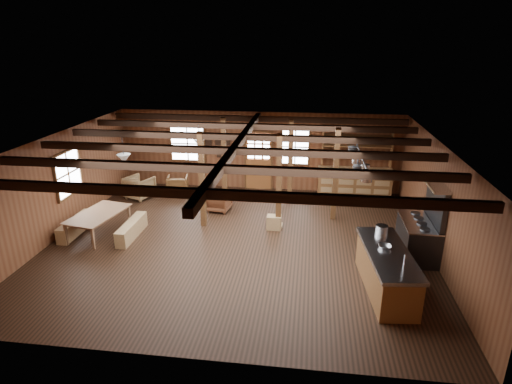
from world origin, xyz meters
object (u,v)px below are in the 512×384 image
Objects in this scene: commercial_range at (420,232)px; dining_table at (100,224)px; armchair_a at (178,185)px; armchair_c at (140,187)px; kitchen_island at (386,271)px; armchair_b at (219,201)px.

dining_table is at bearing 179.17° from commercial_range.
armchair_a is (1.13, 3.54, 0.00)m from dining_table.
dining_table is 2.96m from armchair_c.
armchair_b is (-4.57, 4.05, -0.15)m from kitchen_island.
armchair_a is 2.23m from armchair_b.
dining_table is (-8.55, 0.12, -0.32)m from commercial_range.
armchair_a is (-7.42, 3.66, -0.32)m from commercial_range.
armchair_a is 1.00× the size of armchair_b.
commercial_range reaches higher than armchair_c.
kitchen_island is 3.60× the size of armchair_a.
commercial_range is 2.78× the size of armchair_a.
armchair_c reaches higher than dining_table.
armchair_c is at bearing 141.47° from kitchen_island.
dining_table is 2.56× the size of armchair_a.
armchair_a is 0.85× the size of armchair_c.
dining_table is 2.17× the size of armchair_c.
kitchen_island is 1.41× the size of dining_table.
armchair_b reaches higher than armchair_a.
commercial_range is at bearing 142.53° from armchair_a.
dining_table is (-7.47, 1.86, -0.16)m from kitchen_island.
commercial_range reaches higher than kitchen_island.
armchair_c is at bearing 15.50° from armchair_a.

